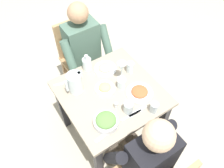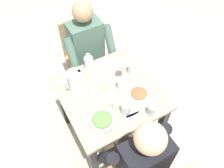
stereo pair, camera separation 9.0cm
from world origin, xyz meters
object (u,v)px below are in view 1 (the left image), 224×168
object	(u,v)px
water_glass_near_right	(130,67)
water_glass_center	(154,108)
water_glass_near_left	(128,108)
water_glass_far_right	(121,83)
diner_near	(87,55)
salad_bowl	(106,121)
wine_glass	(122,68)
plate_rice_curry	(140,92)
dining_table	(111,101)
oil_carafe	(87,64)
water_pitcher	(75,83)
plate_beans	(105,68)
diner_far	(141,153)
salt_shaker	(116,105)
plate_fries	(105,88)
chair_near	(79,54)

from	to	relation	value
water_glass_near_right	water_glass_center	xyz separation A→B (m)	(0.09, 0.44, -0.01)
water_glass_near_left	water_glass_far_right	bearing A→B (deg)	-112.44
diner_near	water_glass_center	bearing A→B (deg)	96.28
salad_bowl	wine_glass	bearing A→B (deg)	-139.07
plate_rice_curry	dining_table	bearing A→B (deg)	-36.54
water_glass_near_left	oil_carafe	bearing A→B (deg)	-85.83
water_glass_center	water_pitcher	bearing A→B (deg)	-51.85
plate_beans	water_pitcher	bearing A→B (deg)	10.94
salad_bowl	water_glass_far_right	xyz separation A→B (m)	(-0.30, -0.23, 0.00)
water_glass_near_right	water_glass_far_right	distance (m)	0.20
dining_table	diner_far	bearing A→B (deg)	80.14
water_glass_near_left	water_glass_center	world-z (taller)	water_glass_near_left
water_glass_near_left	water_glass_far_right	distance (m)	0.25
diner_near	salt_shaker	xyz separation A→B (m)	(0.13, 0.70, 0.09)
oil_carafe	dining_table	bearing A→B (deg)	94.81
water_pitcher	water_glass_near_left	xyz separation A→B (m)	(-0.24, 0.41, -0.05)
water_glass_center	plate_beans	bearing A→B (deg)	-82.51
water_glass_center	plate_fries	bearing A→B (deg)	-63.07
plate_beans	oil_carafe	size ratio (longest dim) A/B	1.22
dining_table	salt_shaker	world-z (taller)	salt_shaker
plate_rice_curry	water_glass_far_right	bearing A→B (deg)	-58.10
wine_glass	oil_carafe	size ratio (longest dim) A/B	1.19
plate_beans	oil_carafe	xyz separation A→B (m)	(0.13, -0.10, 0.04)
dining_table	diner_far	world-z (taller)	diner_far
diner_near	salt_shaker	distance (m)	0.71
plate_fries	water_glass_near_right	distance (m)	0.30
diner_near	plate_rice_curry	xyz separation A→B (m)	(-0.11, 0.69, 0.08)
diner_near	water_glass_far_right	distance (m)	0.56
diner_near	plate_beans	distance (m)	0.31
dining_table	wine_glass	distance (m)	0.33
water_pitcher	salt_shaker	distance (m)	0.38
salad_bowl	water_glass_far_right	size ratio (longest dim) A/B	2.09
water_glass_center	water_glass_far_right	bearing A→B (deg)	-77.95
dining_table	water_glass_near_right	xyz separation A→B (m)	(-0.27, -0.10, 0.19)
diner_far	salt_shaker	distance (m)	0.41
diner_near	oil_carafe	world-z (taller)	diner_near
plate_rice_curry	water_glass_near_left	bearing A→B (deg)	26.38
chair_near	plate_beans	bearing A→B (deg)	92.37
water_pitcher	plate_beans	distance (m)	0.35
dining_table	oil_carafe	size ratio (longest dim) A/B	4.87
diner_far	water_glass_far_right	world-z (taller)	diner_far
chair_near	oil_carafe	bearing A→B (deg)	75.03
plate_beans	water_glass_center	world-z (taller)	water_glass_center
wine_glass	water_glass_near_left	bearing A→B (deg)	64.45
plate_fries	water_glass_near_right	size ratio (longest dim) A/B	1.65
dining_table	wine_glass	world-z (taller)	wine_glass
dining_table	water_glass_near_left	xyz separation A→B (m)	(-0.01, 0.23, 0.18)
plate_rice_curry	salad_bowl	bearing A→B (deg)	13.23
diner_far	water_glass_center	size ratio (longest dim) A/B	12.76
plate_beans	water_glass_center	xyz separation A→B (m)	(-0.08, 0.58, 0.03)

